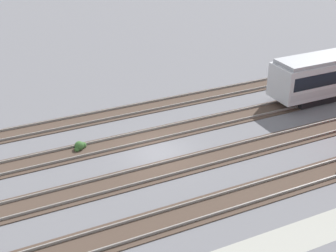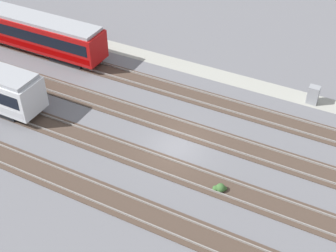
# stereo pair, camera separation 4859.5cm
# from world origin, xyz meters

# --- Properties ---
(ground_plane) EXTENTS (400.00, 400.00, 0.00)m
(ground_plane) POSITION_xyz_m (0.00, 0.00, 0.00)
(ground_plane) COLOR slate
(rail_track_nearest) EXTENTS (90.00, 2.23, 0.21)m
(rail_track_nearest) POSITION_xyz_m (0.00, -6.68, 0.04)
(rail_track_nearest) COLOR #47382D
(rail_track_nearest) RESTS_ON ground
(rail_track_near_inner) EXTENTS (90.00, 2.24, 0.21)m
(rail_track_near_inner) POSITION_xyz_m (0.00, -2.23, 0.04)
(rail_track_near_inner) COLOR #47382D
(rail_track_near_inner) RESTS_ON ground
(rail_track_middle) EXTENTS (90.00, 2.24, 0.21)m
(rail_track_middle) POSITION_xyz_m (0.00, 2.23, 0.04)
(rail_track_middle) COLOR #47382D
(rail_track_middle) RESTS_ON ground
(rail_track_far_inner) EXTENTS (90.00, 2.23, 0.21)m
(rail_track_far_inner) POSITION_xyz_m (0.00, 6.68, 0.04)
(rail_track_far_inner) COLOR #47382D
(rail_track_far_inner) RESTS_ON ground
(weed_clump) EXTENTS (0.92, 0.70, 0.64)m
(weed_clump) POSITION_xyz_m (-4.58, 2.60, 0.24)
(weed_clump) COLOR #38602D
(weed_clump) RESTS_ON ground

